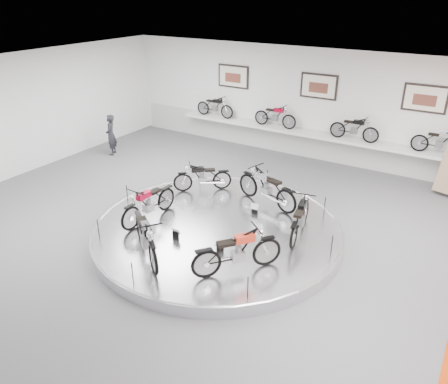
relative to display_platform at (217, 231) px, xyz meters
The scene contains 22 objects.
floor 0.34m from the display_platform, 90.00° to the right, with size 16.00×16.00×0.00m, color #555558.
ceiling 3.86m from the display_platform, 90.00° to the right, with size 16.00×16.00×0.00m, color white.
wall_back 6.95m from the display_platform, 90.00° to the left, with size 16.00×16.00×0.00m, color white.
wall_left 8.22m from the display_platform, behind, with size 14.00×14.00×0.00m, color white.
dado_band 6.69m from the display_platform, 90.00° to the left, with size 15.68×0.04×1.10m, color #BCBCBA.
display_platform is the anchor object (origin of this frame).
platform_rim 0.12m from the display_platform, ahead, with size 6.40×6.40×0.10m, color #B2B2BA.
shelf 6.46m from the display_platform, 90.00° to the left, with size 11.00×0.55×0.10m, color silver.
poster_left 7.94m from the display_platform, 117.72° to the left, with size 1.35×0.06×0.88m, color white.
poster_center 7.13m from the display_platform, 90.00° to the left, with size 1.35×0.06×0.88m, color white.
poster_right 7.94m from the display_platform, 62.28° to the left, with size 1.35×0.06×0.88m, color white.
shelf_bike_a 7.76m from the display_platform, 123.27° to the left, with size 1.22×0.42×0.73m, color black, non-canonical shape.
shelf_bike_b 6.69m from the display_platform, 103.19° to the left, with size 1.22×0.42×0.73m, color maroon, non-canonical shape.
shelf_bike_c 6.69m from the display_platform, 76.81° to the left, with size 1.22×0.42×0.73m, color black, non-canonical shape.
shelf_bike_d 7.76m from the display_platform, 56.73° to the left, with size 1.22×0.42×0.73m, color silver, non-canonical shape.
bike_a 2.17m from the display_platform, 19.39° to the left, with size 1.62×0.57×0.95m, color black, non-canonical shape.
bike_b 1.95m from the display_platform, 73.51° to the left, with size 1.80×0.64×1.06m, color silver, non-canonical shape.
bike_c 2.29m from the display_platform, 134.09° to the left, with size 1.49×0.52×0.87m, color black, non-canonical shape.
bike_d 1.93m from the display_platform, 158.83° to the right, with size 1.67×0.59×0.98m, color maroon, non-canonical shape.
bike_e 2.22m from the display_platform, 106.84° to the right, with size 1.78×0.63×1.05m, color black, non-canonical shape.
bike_f 2.14m from the display_platform, 45.37° to the right, with size 1.74×0.61×1.02m, color red, non-canonical shape.
visitor 7.39m from the display_platform, 155.87° to the left, with size 0.57×0.37×1.55m, color black.
Camera 1 is at (5.31, -7.94, 5.90)m, focal length 35.00 mm.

